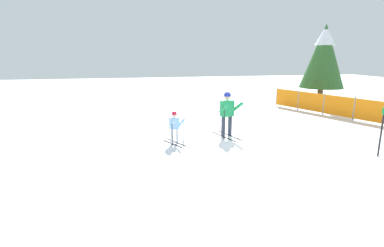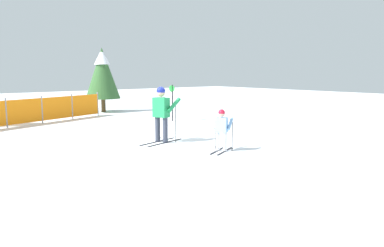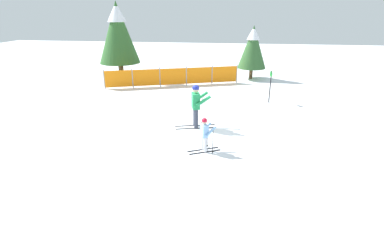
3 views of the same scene
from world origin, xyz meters
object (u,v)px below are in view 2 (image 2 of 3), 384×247
object	(u,v)px
skier_adult	(162,109)
safety_fence	(25,111)
skier_child	(222,127)
trail_marker	(172,99)
conifer_near	(102,72)

from	to	relation	value
skier_adult	safety_fence	world-z (taller)	skier_adult
skier_child	skier_adult	bearing A→B (deg)	78.16
skier_adult	trail_marker	world-z (taller)	skier_adult
skier_adult	safety_fence	bearing A→B (deg)	93.20
trail_marker	safety_fence	bearing A→B (deg)	153.37
skier_child	trail_marker	distance (m)	6.32
skier_child	safety_fence	bearing A→B (deg)	81.54
skier_adult	conifer_near	xyz separation A→B (m)	(2.44, 8.98, 1.06)
skier_adult	conifer_near	world-z (taller)	conifer_near
trail_marker	skier_child	bearing A→B (deg)	-114.07
safety_fence	conifer_near	bearing A→B (deg)	29.56
trail_marker	conifer_near	bearing A→B (deg)	97.08
skier_child	trail_marker	xyz separation A→B (m)	(2.57, 5.76, 0.30)
skier_adult	trail_marker	xyz separation A→B (m)	(3.10, 3.72, -0.05)
skier_child	conifer_near	bearing A→B (deg)	53.90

